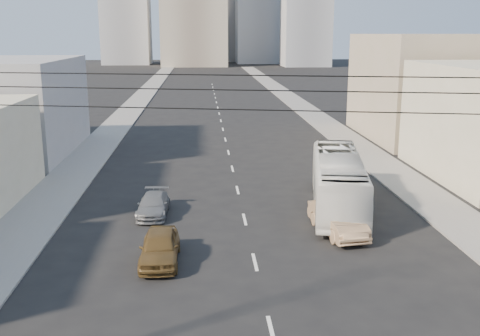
{
  "coord_description": "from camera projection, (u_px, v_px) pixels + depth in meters",
  "views": [
    {
      "loc": [
        -2.33,
        -9.62,
        10.14
      ],
      "look_at": [
        -0.41,
        17.75,
        3.5
      ],
      "focal_mm": 42.0,
      "sensor_mm": 36.0,
      "label": 1
    }
  ],
  "objects": [
    {
      "name": "sidewalk_left",
      "position": [
        134.0,
        106.0,
        78.93
      ],
      "size": [
        3.5,
        180.0,
        0.12
      ],
      "primitive_type": "cube",
      "color": "gray",
      "rests_on": "ground"
    },
    {
      "name": "sidewalk_right",
      "position": [
        299.0,
        105.0,
        80.53
      ],
      "size": [
        3.5,
        180.0,
        0.12
      ],
      "primitive_type": "cube",
      "color": "gray",
      "rests_on": "ground"
    },
    {
      "name": "lane_dashes",
      "position": [
        222.0,
        125.0,
        63.26
      ],
      "size": [
        0.15,
        104.0,
        0.01
      ],
      "color": "silver",
      "rests_on": "ground"
    },
    {
      "name": "city_bus",
      "position": [
        338.0,
        181.0,
        32.98
      ],
      "size": [
        4.8,
        11.98,
        3.25
      ],
      "primitive_type": "imported",
      "rotation": [
        0.0,
        0.0,
        -0.18
      ],
      "color": "white",
      "rests_on": "ground"
    },
    {
      "name": "sedan_brown",
      "position": [
        160.0,
        247.0,
        25.27
      ],
      "size": [
        1.73,
        4.26,
        1.45
      ],
      "primitive_type": "imported",
      "rotation": [
        0.0,
        0.0,
        -0.01
      ],
      "color": "brown",
      "rests_on": "ground"
    },
    {
      "name": "sedan_tan",
      "position": [
        338.0,
        219.0,
        28.88
      ],
      "size": [
        2.35,
        4.99,
        1.58
      ],
      "primitive_type": "imported",
      "rotation": [
        0.0,
        0.0,
        0.14
      ],
      "color": "tan",
      "rests_on": "ground"
    },
    {
      "name": "sedan_grey",
      "position": [
        153.0,
        205.0,
        31.89
      ],
      "size": [
        1.81,
        4.14,
        1.19
      ],
      "primitive_type": "imported",
      "rotation": [
        0.0,
        0.0,
        -0.04
      ],
      "color": "slate",
      "rests_on": "ground"
    },
    {
      "name": "overhead_wires",
      "position": [
        317.0,
        93.0,
        11.22
      ],
      "size": [
        23.01,
        5.02,
        0.72
      ],
      "color": "black",
      "rests_on": "ground"
    },
    {
      "name": "bldg_right_far",
      "position": [
        430.0,
        87.0,
        54.72
      ],
      "size": [
        12.0,
        16.0,
        10.0
      ],
      "primitive_type": "cube",
      "color": "tan",
      "rests_on": "ground"
    },
    {
      "name": "midrise_ne",
      "position": [
        260.0,
        2.0,
        187.76
      ],
      "size": [
        16.0,
        16.0,
        40.0
      ],
      "primitive_type": "cube",
      "color": "#93959B",
      "rests_on": "ground"
    },
    {
      "name": "midrise_nw",
      "position": [
        126.0,
        11.0,
        180.62
      ],
      "size": [
        15.0,
        15.0,
        34.0
      ],
      "primitive_type": "cube",
      "color": "#93959B",
      "rests_on": "ground"
    },
    {
      "name": "midrise_east",
      "position": [
        306.0,
        19.0,
        170.59
      ],
      "size": [
        14.0,
        14.0,
        28.0
      ],
      "primitive_type": "cube",
      "color": "#93959B",
      "rests_on": "ground"
    }
  ]
}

